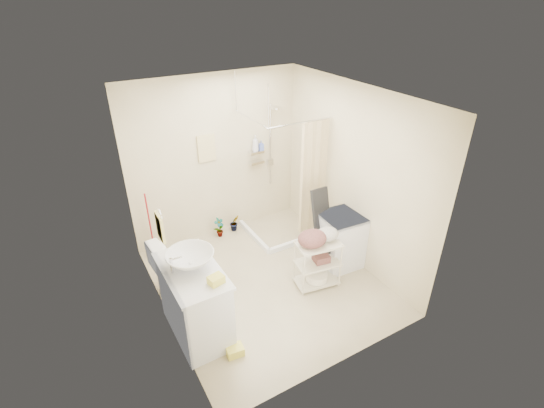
% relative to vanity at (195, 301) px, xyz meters
% --- Properties ---
extents(floor, '(3.20, 3.20, 0.00)m').
position_rel_vanity_xyz_m(floor, '(1.16, 0.38, -0.46)').
color(floor, '#BAAF8B').
rests_on(floor, ground).
extents(ceiling, '(2.80, 3.20, 0.04)m').
position_rel_vanity_xyz_m(ceiling, '(1.16, 0.38, 2.14)').
color(ceiling, silver).
rests_on(ceiling, ground).
extents(wall_back, '(2.80, 0.04, 2.60)m').
position_rel_vanity_xyz_m(wall_back, '(1.16, 1.98, 0.84)').
color(wall_back, beige).
rests_on(wall_back, ground).
extents(wall_front, '(2.80, 0.04, 2.60)m').
position_rel_vanity_xyz_m(wall_front, '(1.16, -1.22, 0.84)').
color(wall_front, beige).
rests_on(wall_front, ground).
extents(wall_left, '(0.04, 3.20, 2.60)m').
position_rel_vanity_xyz_m(wall_left, '(-0.24, 0.38, 0.84)').
color(wall_left, beige).
rests_on(wall_left, ground).
extents(wall_right, '(0.04, 3.20, 2.60)m').
position_rel_vanity_xyz_m(wall_right, '(2.56, 0.38, 0.84)').
color(wall_right, beige).
rests_on(wall_right, ground).
extents(vanity, '(0.61, 1.06, 0.93)m').
position_rel_vanity_xyz_m(vanity, '(0.00, 0.00, 0.00)').
color(vanity, silver).
rests_on(vanity, ground).
extents(sink, '(0.59, 0.59, 0.18)m').
position_rel_vanity_xyz_m(sink, '(0.02, 0.06, 0.56)').
color(sink, silver).
rests_on(sink, vanity).
extents(counter_basket, '(0.18, 0.15, 0.09)m').
position_rel_vanity_xyz_m(counter_basket, '(0.15, -0.35, 0.51)').
color(counter_basket, gold).
rests_on(counter_basket, vanity).
extents(floor_basket, '(0.30, 0.24, 0.15)m').
position_rel_vanity_xyz_m(floor_basket, '(0.23, -0.54, -0.39)').
color(floor_basket, '#EAE34D').
rests_on(floor_basket, ground).
extents(toilet, '(0.80, 0.49, 0.79)m').
position_rel_vanity_xyz_m(toilet, '(0.12, 0.88, -0.07)').
color(toilet, white).
rests_on(toilet, ground).
extents(mop, '(0.14, 0.14, 1.12)m').
position_rel_vanity_xyz_m(mop, '(-0.07, 1.80, 0.09)').
color(mop, '#9F0D18').
rests_on(mop, ground).
extents(potted_plant_a, '(0.21, 0.17, 0.34)m').
position_rel_vanity_xyz_m(potted_plant_a, '(1.04, 1.76, -0.29)').
color(potted_plant_a, brown).
rests_on(potted_plant_a, ground).
extents(potted_plant_b, '(0.17, 0.14, 0.29)m').
position_rel_vanity_xyz_m(potted_plant_b, '(1.34, 1.81, -0.32)').
color(potted_plant_b, brown).
rests_on(potted_plant_b, ground).
extents(hanging_towel, '(0.28, 0.03, 0.42)m').
position_rel_vanity_xyz_m(hanging_towel, '(1.01, 1.96, 1.04)').
color(hanging_towel, beige).
rests_on(hanging_towel, wall_back).
extents(towel_ring, '(0.04, 0.22, 0.34)m').
position_rel_vanity_xyz_m(towel_ring, '(-0.22, 0.18, 1.01)').
color(towel_ring, '#FDF093').
rests_on(towel_ring, wall_left).
extents(tp_holder, '(0.08, 0.12, 0.14)m').
position_rel_vanity_xyz_m(tp_holder, '(-0.20, 0.43, 0.26)').
color(tp_holder, white).
rests_on(tp_holder, wall_left).
extents(shower, '(1.10, 1.10, 2.10)m').
position_rel_vanity_xyz_m(shower, '(2.01, 1.43, 0.59)').
color(shower, white).
rests_on(shower, ground).
extents(shampoo_bottle_a, '(0.12, 0.12, 0.26)m').
position_rel_vanity_xyz_m(shampoo_bottle_a, '(1.81, 1.89, 0.99)').
color(shampoo_bottle_a, silver).
rests_on(shampoo_bottle_a, shower).
extents(shampoo_bottle_b, '(0.08, 0.08, 0.16)m').
position_rel_vanity_xyz_m(shampoo_bottle_b, '(1.92, 1.89, 0.93)').
color(shampoo_bottle_b, '#4D61B4').
rests_on(shampoo_bottle_b, shower).
extents(washing_machine, '(0.59, 0.61, 0.82)m').
position_rel_vanity_xyz_m(washing_machine, '(2.30, 0.22, -0.06)').
color(washing_machine, silver).
rests_on(washing_machine, ground).
extents(laundry_rack, '(0.64, 0.44, 0.81)m').
position_rel_vanity_xyz_m(laundry_rack, '(1.74, -0.01, -0.06)').
color(laundry_rack, beige).
rests_on(laundry_rack, ground).
extents(ironing_board, '(0.35, 0.18, 1.20)m').
position_rel_vanity_xyz_m(ironing_board, '(2.10, 0.39, 0.13)').
color(ironing_board, black).
rests_on(ironing_board, ground).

